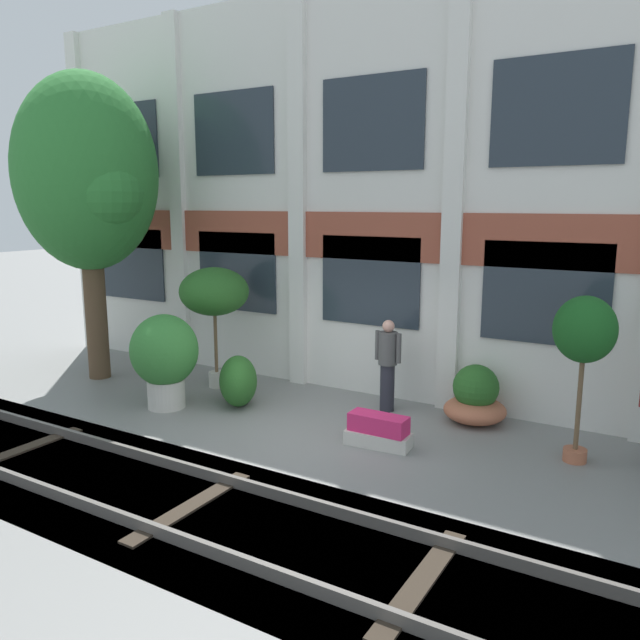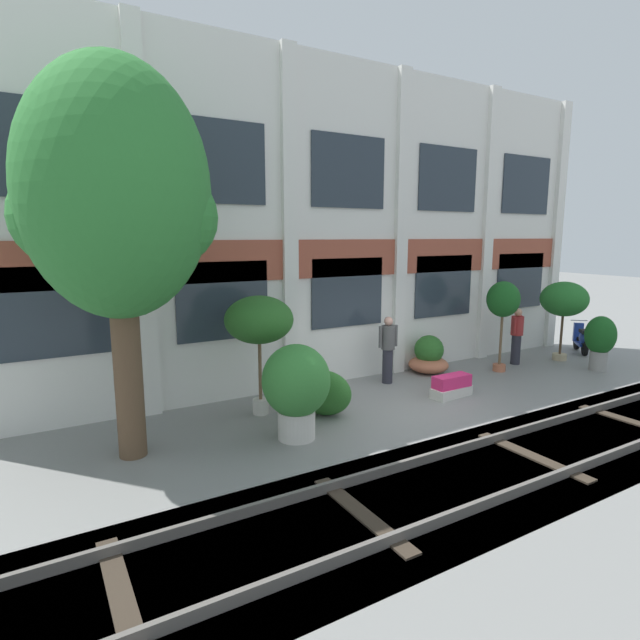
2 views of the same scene
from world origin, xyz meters
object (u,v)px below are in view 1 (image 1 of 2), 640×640
potted_plant_wide_bowl (475,399)px  topiary_hedge (238,381)px  potted_plant_terracotta_small (214,293)px  broadleaf_tree (87,178)px  potted_plant_glazed_jar (164,355)px  potted_plant_low_pan (585,334)px  resident_by_doorway (388,362)px  potted_plant_square_trough (378,431)px

potted_plant_wide_bowl → topiary_hedge: bearing=-161.7°
potted_plant_terracotta_small → topiary_hedge: bearing=-32.1°
broadleaf_tree → potted_plant_terracotta_small: broadleaf_tree is taller
potted_plant_wide_bowl → potted_plant_glazed_jar: potted_plant_glazed_jar is taller
broadleaf_tree → potted_plant_low_pan: broadleaf_tree is taller
broadleaf_tree → potted_plant_terracotta_small: size_ratio=2.57×
topiary_hedge → potted_plant_terracotta_small: bearing=147.9°
broadleaf_tree → potted_plant_terracotta_small: 3.57m
resident_by_doorway → potted_plant_wide_bowl: bearing=103.9°
potted_plant_wide_bowl → potted_plant_glazed_jar: size_ratio=0.61×
resident_by_doorway → topiary_hedge: bearing=-59.6°
topiary_hedge → potted_plant_square_trough: bearing=-8.6°
broadleaf_tree → potted_plant_wide_bowl: (7.83, 1.40, -3.79)m
potted_plant_wide_bowl → resident_by_doorway: resident_by_doorway is taller
potted_plant_low_pan → potted_plant_glazed_jar: bearing=-169.5°
potted_plant_low_pan → potted_plant_square_trough: size_ratio=2.33×
potted_plant_wide_bowl → potted_plant_square_trough: potted_plant_wide_bowl is taller
potted_plant_wide_bowl → resident_by_doorway: (-1.56, -0.21, 0.48)m
broadleaf_tree → potted_plant_glazed_jar: broadleaf_tree is taller
topiary_hedge → potted_plant_glazed_jar: bearing=-143.1°
potted_plant_low_pan → potted_plant_wide_bowl: (-1.76, 0.87, -1.49)m
potted_plant_low_pan → potted_plant_glazed_jar: size_ratio=1.41×
resident_by_doorway → topiary_hedge: resident_by_doorway is taller
potted_plant_low_pan → potted_plant_terracotta_small: (-6.95, 0.22, 0.03)m
potted_plant_glazed_jar → potted_plant_square_trough: size_ratio=1.66×
potted_plant_wide_bowl → resident_by_doorway: 1.65m
broadleaf_tree → potted_plant_square_trough: broadleaf_tree is taller
potted_plant_glazed_jar → resident_by_doorway: potted_plant_glazed_jar is taller
broadleaf_tree → potted_plant_square_trough: size_ratio=6.01×
potted_plant_low_pan → potted_plant_glazed_jar: (-6.89, -1.27, -0.91)m
potted_plant_low_pan → potted_plant_terracotta_small: size_ratio=1.00×
potted_plant_square_trough → resident_by_doorway: resident_by_doorway is taller
potted_plant_square_trough → resident_by_doorway: 1.84m
resident_by_doorway → topiary_hedge: size_ratio=1.45×
potted_plant_square_trough → potted_plant_low_pan: bearing=19.2°
potted_plant_terracotta_small → potted_plant_wide_bowl: (5.18, 0.65, -1.52)m
potted_plant_low_pan → potted_plant_terracotta_small: 6.95m
potted_plant_low_pan → potted_plant_wide_bowl: potted_plant_low_pan is taller
potted_plant_square_trough → resident_by_doorway: size_ratio=0.63×
broadleaf_tree → topiary_hedge: broadleaf_tree is taller
potted_plant_low_pan → topiary_hedge: (-5.84, -0.48, -1.44)m
potted_plant_square_trough → resident_by_doorway: bearing=110.4°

